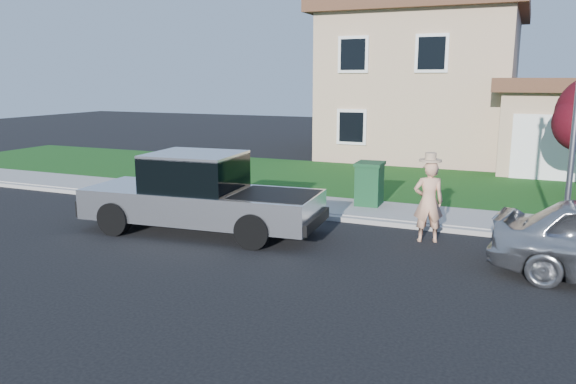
# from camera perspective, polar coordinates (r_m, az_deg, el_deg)

# --- Properties ---
(ground) EXTENTS (80.00, 80.00, 0.00)m
(ground) POSITION_cam_1_polar(r_m,az_deg,el_deg) (12.17, -0.75, -5.90)
(ground) COLOR black
(ground) RESTS_ON ground
(curb) EXTENTS (40.00, 0.20, 0.12)m
(curb) POSITION_cam_1_polar(r_m,az_deg,el_deg) (14.46, 7.56, -2.93)
(curb) COLOR gray
(curb) RESTS_ON ground
(sidewalk) EXTENTS (40.00, 2.00, 0.15)m
(sidewalk) POSITION_cam_1_polar(r_m,az_deg,el_deg) (15.49, 8.66, -1.93)
(sidewalk) COLOR gray
(sidewalk) RESTS_ON ground
(lawn) EXTENTS (40.00, 7.00, 0.10)m
(lawn) POSITION_cam_1_polar(r_m,az_deg,el_deg) (19.80, 11.96, 0.80)
(lawn) COLOR #154012
(lawn) RESTS_ON ground
(house) EXTENTS (14.00, 11.30, 6.85)m
(house) POSITION_cam_1_polar(r_m,az_deg,el_deg) (27.21, 16.23, 10.05)
(house) COLOR tan
(house) RESTS_ON ground
(pickup_truck) EXTENTS (5.94, 2.45, 1.91)m
(pickup_truck) POSITION_cam_1_polar(r_m,az_deg,el_deg) (13.54, -8.87, -0.35)
(pickup_truck) COLOR black
(pickup_truck) RESTS_ON ground
(woman) EXTENTS (0.78, 0.64, 2.03)m
(woman) POSITION_cam_1_polar(r_m,az_deg,el_deg) (12.94, 14.09, -0.80)
(woman) COLOR tan
(woman) RESTS_ON ground
(trash_bin) EXTENTS (0.76, 0.87, 1.20)m
(trash_bin) POSITION_cam_1_polar(r_m,az_deg,el_deg) (15.83, 8.27, 0.89)
(trash_bin) COLOR #103E1F
(trash_bin) RESTS_ON sidewalk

